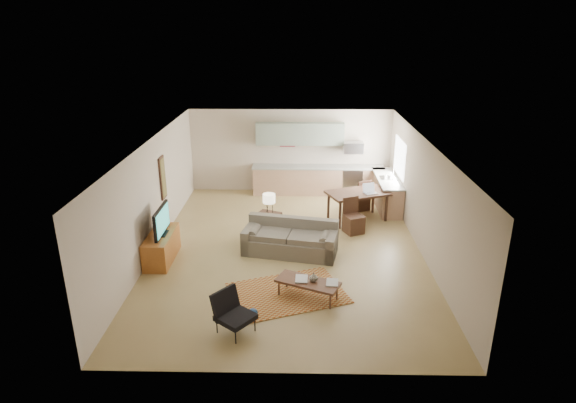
{
  "coord_description": "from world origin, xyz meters",
  "views": [
    {
      "loc": [
        0.22,
        -10.75,
        5.27
      ],
      "look_at": [
        0.0,
        0.3,
        1.15
      ],
      "focal_mm": 30.0,
      "sensor_mm": 36.0,
      "label": 1
    }
  ],
  "objects_px": {
    "tv_credenza": "(162,247)",
    "dining_table": "(357,206)",
    "console_table": "(269,225)",
    "armchair": "(235,314)",
    "coffee_table": "(308,289)",
    "sofa": "(290,238)"
  },
  "relations": [
    {
      "from": "coffee_table",
      "to": "armchair",
      "type": "height_order",
      "value": "armchair"
    },
    {
      "from": "coffee_table",
      "to": "tv_credenza",
      "type": "xyz_separation_m",
      "value": [
        -3.4,
        1.62,
        0.14
      ]
    },
    {
      "from": "armchair",
      "to": "console_table",
      "type": "bearing_deg",
      "value": 33.99
    },
    {
      "from": "coffee_table",
      "to": "tv_credenza",
      "type": "height_order",
      "value": "tv_credenza"
    },
    {
      "from": "coffee_table",
      "to": "console_table",
      "type": "distance_m",
      "value": 3.13
    },
    {
      "from": "sofa",
      "to": "tv_credenza",
      "type": "height_order",
      "value": "sofa"
    },
    {
      "from": "armchair",
      "to": "console_table",
      "type": "xyz_separation_m",
      "value": [
        0.37,
        4.17,
        -0.05
      ]
    },
    {
      "from": "armchair",
      "to": "tv_credenza",
      "type": "relative_size",
      "value": 0.54
    },
    {
      "from": "sofa",
      "to": "console_table",
      "type": "height_order",
      "value": "sofa"
    },
    {
      "from": "tv_credenza",
      "to": "dining_table",
      "type": "distance_m",
      "value": 5.49
    },
    {
      "from": "armchair",
      "to": "tv_credenza",
      "type": "bearing_deg",
      "value": 75.71
    },
    {
      "from": "sofa",
      "to": "console_table",
      "type": "relative_size",
      "value": 3.5
    },
    {
      "from": "sofa",
      "to": "armchair",
      "type": "distance_m",
      "value": 3.34
    },
    {
      "from": "armchair",
      "to": "coffee_table",
      "type": "bearing_deg",
      "value": -8.82
    },
    {
      "from": "sofa",
      "to": "armchair",
      "type": "relative_size",
      "value": 3.02
    },
    {
      "from": "tv_credenza",
      "to": "coffee_table",
      "type": "bearing_deg",
      "value": -25.45
    },
    {
      "from": "sofa",
      "to": "armchair",
      "type": "xyz_separation_m",
      "value": [
        -0.93,
        -3.21,
        -0.02
      ]
    },
    {
      "from": "coffee_table",
      "to": "console_table",
      "type": "bearing_deg",
      "value": 132.13
    },
    {
      "from": "sofa",
      "to": "dining_table",
      "type": "distance_m",
      "value": 2.82
    },
    {
      "from": "dining_table",
      "to": "tv_credenza",
      "type": "bearing_deg",
      "value": -174.94
    },
    {
      "from": "tv_credenza",
      "to": "dining_table",
      "type": "xyz_separation_m",
      "value": [
        4.87,
        2.52,
        0.09
      ]
    },
    {
      "from": "tv_credenza",
      "to": "console_table",
      "type": "distance_m",
      "value": 2.81
    }
  ]
}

